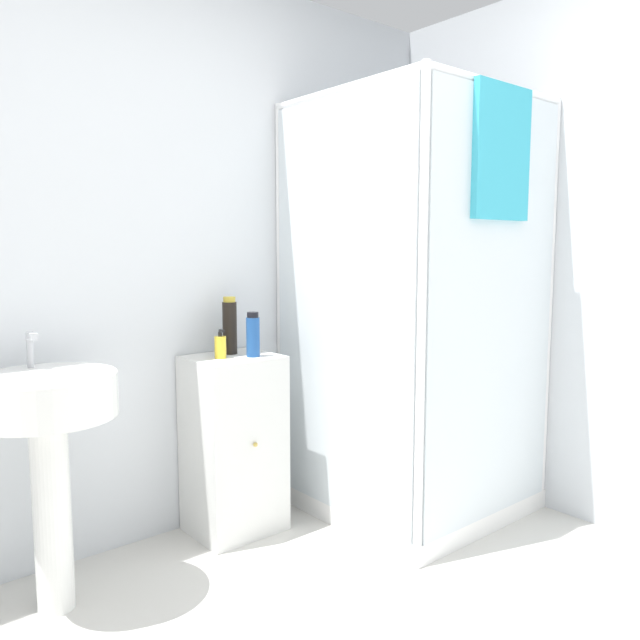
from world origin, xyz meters
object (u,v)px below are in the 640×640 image
shampoo_bottle_tall_black (230,326)px  shampoo_bottle_blue (253,335)px  sink (48,427)px  soap_dispenser (220,347)px

shampoo_bottle_tall_black → shampoo_bottle_blue: bearing=-71.9°
sink → shampoo_bottle_tall_black: size_ratio=3.78×
shampoo_bottle_tall_black → shampoo_bottle_blue: (0.04, -0.13, -0.03)m
sink → soap_dispenser: 0.80m
sink → soap_dispenser: size_ratio=7.68×
soap_dispenser → shampoo_bottle_blue: bearing=-22.3°
soap_dispenser → shampoo_bottle_tall_black: 0.14m
shampoo_bottle_tall_black → soap_dispenser: bearing=-142.6°
soap_dispenser → shampoo_bottle_blue: shampoo_bottle_blue is taller
soap_dispenser → shampoo_bottle_tall_black: bearing=37.4°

